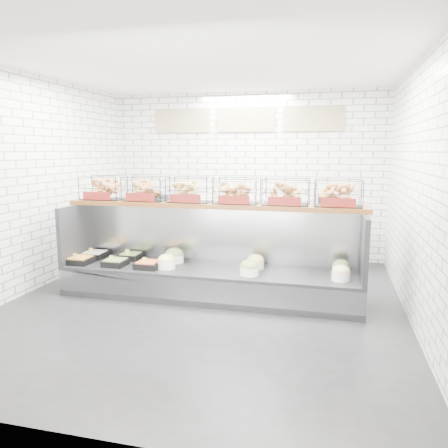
# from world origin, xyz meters

# --- Properties ---
(ground) EXTENTS (5.50, 5.50, 0.00)m
(ground) POSITION_xyz_m (0.00, 0.00, 0.00)
(ground) COLOR black
(ground) RESTS_ON ground
(room_shell) EXTENTS (5.02, 5.51, 3.01)m
(room_shell) POSITION_xyz_m (0.00, 0.60, 2.06)
(room_shell) COLOR white
(room_shell) RESTS_ON ground
(display_case) EXTENTS (4.00, 0.90, 1.20)m
(display_case) POSITION_xyz_m (-0.02, 0.34, 0.33)
(display_case) COLOR black
(display_case) RESTS_ON ground
(bagel_shelf) EXTENTS (4.10, 0.50, 0.40)m
(bagel_shelf) POSITION_xyz_m (0.00, 0.52, 1.39)
(bagel_shelf) COLOR #4E2A10
(bagel_shelf) RESTS_ON display_case
(prep_counter) EXTENTS (4.00, 0.60, 1.20)m
(prep_counter) POSITION_xyz_m (-0.01, 2.43, 0.47)
(prep_counter) COLOR #93969B
(prep_counter) RESTS_ON ground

